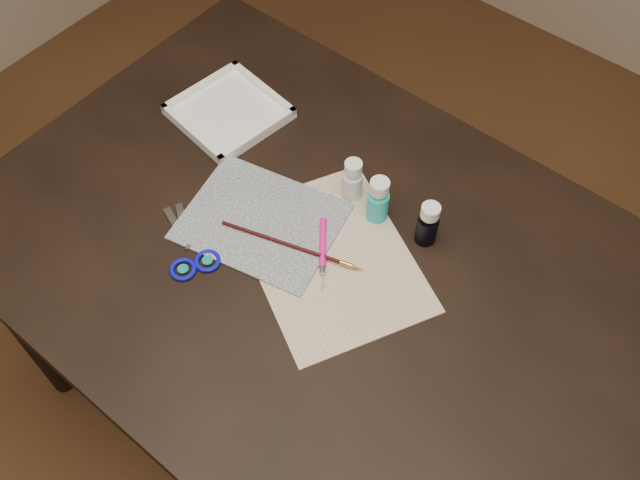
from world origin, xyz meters
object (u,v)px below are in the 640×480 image
Objects in this scene: paint_bottle_white at (353,179)px; scissors at (182,241)px; paper at (331,258)px; canvas at (261,221)px; paint_bottle_cyan at (378,200)px; palette_tray at (229,111)px; paint_bottle_navy at (428,224)px.

paint_bottle_white reaches higher than scissors.
canvas reaches higher than paper.
paint_bottle_cyan is 0.50× the size of palette_tray.
paper is 0.19m from paint_bottle_navy.
paint_bottle_cyan is 0.40m from palette_tray.
paint_bottle_cyan is at bearing 87.13° from paper.
paper is at bearing -126.93° from paint_bottle_navy.
paint_bottle_navy is (0.17, 0.00, 0.00)m from paint_bottle_white.
paint_bottle_cyan is 1.04× the size of paint_bottle_navy.
paint_bottle_navy reaches higher than canvas.
scissors is at bearing -62.08° from palette_tray.
palette_tray is at bearing 159.61° from paper.
paint_bottle_cyan is at bearing -110.32° from scissors.
canvas is at bearing -101.98° from scissors.
paint_bottle_navy reaches higher than paint_bottle_white.
paint_bottle_navy is at bearing -118.89° from scissors.
paint_bottle_navy is (0.11, 0.14, 0.05)m from paper.
paint_bottle_white is 0.49× the size of scissors.
scissors is at bearing -139.73° from paint_bottle_navy.
paper is at bearing -20.39° from palette_tray.
paper is 3.87× the size of paint_bottle_white.
palette_tray reaches higher than paper.
paint_bottle_white is 0.33m from palette_tray.
paint_bottle_navy is at bearing 53.07° from paper.
paint_bottle_white is at bearing -0.91° from palette_tray.
paint_bottle_cyan is (0.16, 0.15, 0.05)m from canvas.
scissors is 0.94× the size of palette_tray.
palette_tray reaches higher than canvas.
paint_bottle_white is at bearing -178.79° from paint_bottle_navy.
paper is 0.28m from scissors.
paint_bottle_navy is (0.26, 0.16, 0.04)m from canvas.
paint_bottle_cyan is 0.37m from scissors.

